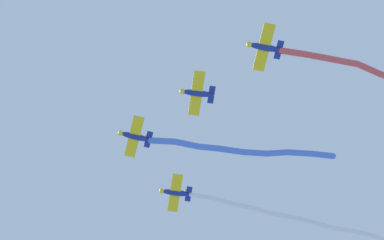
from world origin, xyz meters
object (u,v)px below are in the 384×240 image
at_px(airplane_slot, 264,47).
at_px(airplane_lead, 135,136).
at_px(airplane_right_wing, 175,193).
at_px(airplane_left_wing, 197,93).

bearing_deg(airplane_slot, airplane_lead, -47.77).
bearing_deg(airplane_slot, airplane_right_wing, -73.08).
height_order(airplane_left_wing, airplane_slot, airplane_left_wing).
relative_size(airplane_lead, airplane_right_wing, 1.01).
xyz_separation_m(airplane_lead, airplane_right_wing, (5.76, 8.75, 0.30)).
relative_size(airplane_left_wing, airplane_right_wing, 1.00).
height_order(airplane_right_wing, airplane_slot, airplane_right_wing).
height_order(airplane_lead, airplane_slot, airplane_lead).
relative_size(airplane_left_wing, airplane_slot, 0.99).
xyz_separation_m(airplane_left_wing, airplane_right_wing, (-2.33, 15.39, 0.30)).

